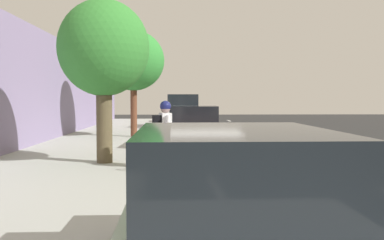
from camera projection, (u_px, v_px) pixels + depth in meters
name	position (u px, v px, depth m)	size (l,w,h in m)	color
ground	(206.00, 149.00, 15.80)	(66.38, 66.38, 0.00)	#282828
sidewalk	(96.00, 147.00, 15.67)	(4.41, 41.49, 0.12)	#A9ADA2
curb_edge	(162.00, 147.00, 15.75)	(0.16, 41.49, 0.12)	gray
lane_stripe_centre	(288.00, 146.00, 16.65)	(0.14, 40.00, 0.01)	white
lane_stripe_bike_edge	(203.00, 149.00, 15.80)	(0.12, 41.49, 0.01)	white
building_facade	(24.00, 87.00, 15.48)	(0.50, 41.49, 4.34)	gray
parked_sedan_black_nearest	(184.00, 113.00, 31.68)	(1.97, 4.46, 1.52)	black
parked_suv_silver_second	(184.00, 111.00, 25.88)	(2.19, 4.81, 1.99)	#B7BABF
parked_sedan_red_mid	(194.00, 129.00, 15.14)	(1.96, 4.46, 1.52)	maroon
parked_sedan_white_far	(234.00, 222.00, 3.70)	(1.88, 4.42, 1.52)	white
bicycle_at_curb	(174.00, 160.00, 10.21)	(1.73, 0.46, 0.75)	black
cyclist_with_backpack	(164.00, 129.00, 10.61)	(0.48, 0.60, 1.72)	#C6B284
street_tree_near_cyclist	(133.00, 61.00, 19.30)	(2.65, 2.65, 4.57)	brown
street_tree_mid_block	(104.00, 50.00, 11.43)	(2.32, 2.32, 4.17)	brown
fire_hydrant	(155.00, 126.00, 19.66)	(0.22, 0.22, 0.84)	red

